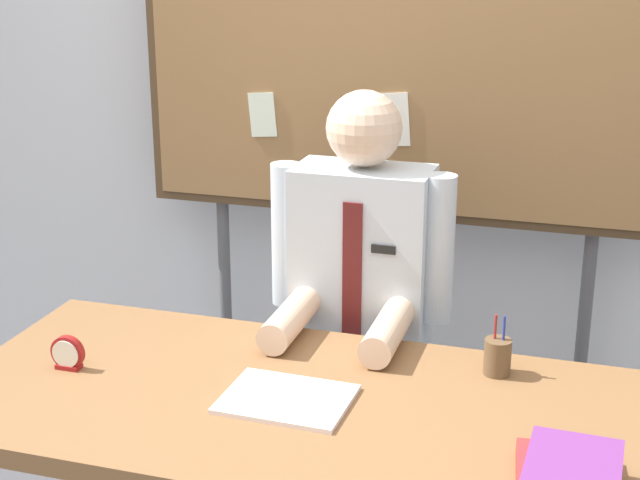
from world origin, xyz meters
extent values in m
cube|color=silver|center=(0.00, 1.25, 1.35)|extent=(6.40, 0.08, 2.70)
cube|color=brown|center=(0.00, 0.00, 0.72)|extent=(1.75, 0.83, 0.05)
cube|color=brown|center=(-0.82, 0.35, 0.35)|extent=(0.07, 0.07, 0.69)
cube|color=#2D2D33|center=(0.00, 0.61, 0.22)|extent=(0.34, 0.30, 0.44)
cube|color=silver|center=(0.00, 0.61, 0.81)|extent=(0.40, 0.22, 0.74)
sphere|color=beige|center=(0.00, 0.61, 1.29)|extent=(0.22, 0.22, 0.22)
cylinder|color=silver|center=(-0.23, 0.59, 0.96)|extent=(0.09, 0.09, 0.44)
cylinder|color=silver|center=(0.23, 0.59, 0.96)|extent=(0.09, 0.09, 0.44)
cylinder|color=beige|center=(-0.14, 0.35, 0.79)|extent=(0.09, 0.30, 0.09)
cylinder|color=beige|center=(0.14, 0.35, 0.79)|extent=(0.09, 0.30, 0.09)
cube|color=#591919|center=(0.00, 0.49, 0.86)|extent=(0.06, 0.01, 0.48)
cube|color=black|center=(0.09, 0.49, 0.97)|extent=(0.07, 0.01, 0.02)
cube|color=#4C3823|center=(0.00, 1.05, 1.53)|extent=(1.76, 0.05, 1.26)
cube|color=olive|center=(0.00, 1.04, 1.53)|extent=(1.70, 0.04, 1.20)
cylinder|color=#59595E|center=(-0.64, 1.08, 0.47)|extent=(0.04, 0.04, 0.93)
cylinder|color=#59595E|center=(0.64, 1.08, 0.47)|extent=(0.04, 0.04, 0.93)
cube|color=white|center=(0.00, 1.01, 1.24)|extent=(0.10, 0.00, 0.18)
cube|color=silver|center=(-0.46, 1.01, 1.23)|extent=(0.10, 0.00, 0.16)
cube|color=#72337F|center=(0.66, -0.25, 0.81)|extent=(0.19, 0.24, 0.05)
cube|color=silver|center=(-0.02, -0.02, 0.75)|extent=(0.31, 0.25, 0.01)
cylinder|color=maroon|center=(-0.62, -0.01, 0.79)|extent=(0.09, 0.02, 0.09)
cylinder|color=white|center=(-0.62, -0.03, 0.79)|extent=(0.07, 0.00, 0.07)
cube|color=maroon|center=(-0.62, -0.01, 0.75)|extent=(0.06, 0.04, 0.01)
cylinder|color=brown|center=(0.44, 0.28, 0.79)|extent=(0.07, 0.07, 0.09)
cylinder|color=#263399|center=(0.46, 0.28, 0.83)|extent=(0.01, 0.01, 0.15)
cylinder|color=maroon|center=(0.43, 0.29, 0.83)|extent=(0.01, 0.01, 0.15)
camera|label=1|loc=(0.66, -1.97, 1.83)|focal=53.35mm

